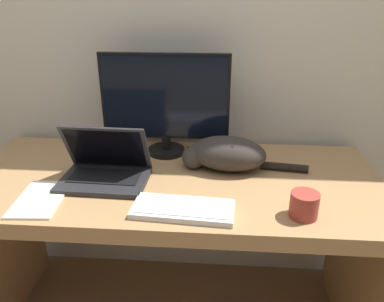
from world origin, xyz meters
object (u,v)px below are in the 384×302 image
(external_keyboard, at_px, (183,209))
(laptop, at_px, (105,170))
(coffee_mug, at_px, (304,205))
(cat, at_px, (226,153))
(monitor, at_px, (165,103))

(external_keyboard, bearing_deg, laptop, 152.46)
(external_keyboard, distance_m, coffee_mug, 0.39)
(cat, distance_m, coffee_mug, 0.42)
(monitor, distance_m, laptop, 0.39)
(laptop, bearing_deg, cat, 18.44)
(laptop, height_order, external_keyboard, laptop)
(laptop, xyz_separation_m, external_keyboard, (0.32, -0.20, -0.03))
(laptop, bearing_deg, monitor, 56.96)
(monitor, distance_m, cat, 0.34)
(laptop, bearing_deg, external_keyboard, -29.77)
(monitor, relative_size, laptop, 1.66)
(monitor, relative_size, external_keyboard, 1.59)
(monitor, relative_size, cat, 1.08)
(external_keyboard, distance_m, cat, 0.37)
(monitor, xyz_separation_m, coffee_mug, (0.51, -0.48, -0.19))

